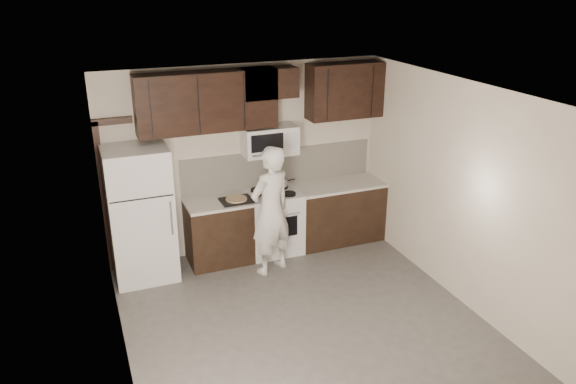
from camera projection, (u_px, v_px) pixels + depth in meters
floor at (307, 326)px, 6.50m from camera, size 4.50×4.50×0.00m
back_wall at (245, 160)px, 7.95m from camera, size 4.00×0.00×4.00m
ceiling at (310, 95)px, 5.51m from camera, size 4.50×4.50×0.00m
counter_run at (293, 219)px, 8.22m from camera, size 2.95×0.64×0.91m
stove at (273, 222)px, 8.11m from camera, size 0.76×0.66×0.94m
backsplash at (279, 167)px, 8.18m from camera, size 2.90×0.02×0.54m
upper_cabinets at (262, 96)px, 7.53m from camera, size 3.48×0.35×0.78m
microwave at (270, 140)px, 7.78m from camera, size 0.76×0.42×0.40m
refrigerator at (141, 214)px, 7.28m from camera, size 0.80×0.76×1.80m
door_trim at (106, 185)px, 7.30m from camera, size 0.50×0.08×2.12m
saucepan at (281, 183)px, 8.12m from camera, size 0.32×0.19×0.18m
baking_tray at (236, 200)px, 7.66m from camera, size 0.44×0.33×0.02m
pizza at (236, 199)px, 7.65m from camera, size 0.30×0.30×0.02m
person at (271, 211)px, 7.41m from camera, size 0.76×0.64×1.78m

